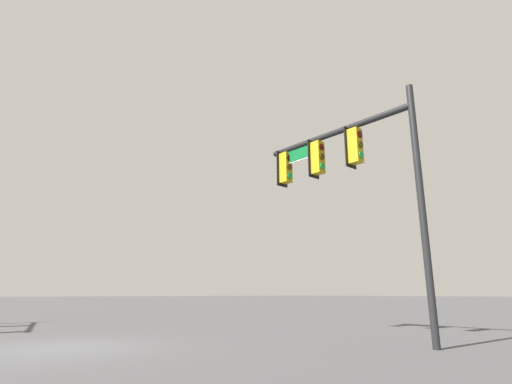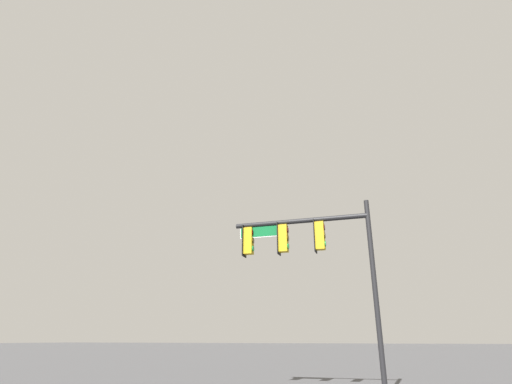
# 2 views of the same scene
# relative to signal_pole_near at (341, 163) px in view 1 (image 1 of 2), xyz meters

# --- Properties ---
(ground_plane) EXTENTS (400.00, 400.00, 0.00)m
(ground_plane) POSITION_rel_signal_pole_near_xyz_m (3.35, 6.91, -5.28)
(ground_plane) COLOR #474749
(signal_pole_near) EXTENTS (5.45, 0.73, 6.95)m
(signal_pole_near) POSITION_rel_signal_pole_near_xyz_m (0.00, 0.00, 0.00)
(signal_pole_near) COLOR black
(signal_pole_near) RESTS_ON ground_plane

